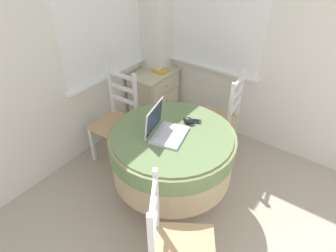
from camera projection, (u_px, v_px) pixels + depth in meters
name	position (u px, v px, depth m)	size (l,w,h in m)	color
corner_room_shell	(195.00, 57.00, 2.40)	(4.58, 5.10, 2.55)	white
round_dining_table	(172.00, 151.00, 2.56)	(1.06, 1.06, 0.75)	#4C3D2D
laptop	(164.00, 129.00, 2.40)	(0.37, 0.34, 0.26)	silver
computer_mouse	(188.00, 120.00, 2.55)	(0.07, 0.10, 0.05)	black
cell_phone	(195.00, 121.00, 2.58)	(0.10, 0.12, 0.01)	#2D2D33
dining_chair_near_back_window	(117.00, 121.00, 3.12)	(0.43, 0.39, 0.97)	tan
dining_chair_near_right_window	(220.00, 118.00, 3.16)	(0.44, 0.47, 0.97)	tan
dining_chair_camera_near	(176.00, 246.00, 1.95)	(0.55, 0.56, 0.97)	tan
corner_cabinet	(154.00, 96.00, 3.79)	(0.59, 0.41, 0.65)	beige
book_on_cabinet	(160.00, 70.00, 3.62)	(0.15, 0.18, 0.02)	gold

